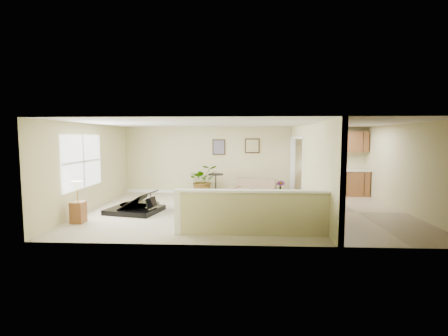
{
  "coord_description": "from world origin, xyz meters",
  "views": [
    {
      "loc": [
        -0.15,
        -9.17,
        2.1
      ],
      "look_at": [
        -0.63,
        0.4,
        1.2
      ],
      "focal_mm": 26.0,
      "sensor_mm": 36.0,
      "label": 1
    }
  ],
  "objects_px": {
    "piano": "(135,193)",
    "lamp_stand": "(78,205)",
    "piano_bench": "(186,202)",
    "small_plant": "(280,190)",
    "accent_table": "(216,182)",
    "palm_plant": "(203,181)",
    "loveseat": "(253,188)"
  },
  "relations": [
    {
      "from": "piano_bench",
      "to": "small_plant",
      "type": "xyz_separation_m",
      "value": [
        2.97,
        2.32,
        0.0
      ]
    },
    {
      "from": "loveseat",
      "to": "small_plant",
      "type": "bearing_deg",
      "value": 25.6
    },
    {
      "from": "piano_bench",
      "to": "loveseat",
      "type": "xyz_separation_m",
      "value": [
        2.0,
        2.26,
        0.07
      ]
    },
    {
      "from": "accent_table",
      "to": "lamp_stand",
      "type": "distance_m",
      "value": 4.99
    },
    {
      "from": "accent_table",
      "to": "palm_plant",
      "type": "relative_size",
      "value": 0.64
    },
    {
      "from": "lamp_stand",
      "to": "piano",
      "type": "bearing_deg",
      "value": 52.46
    },
    {
      "from": "small_plant",
      "to": "piano_bench",
      "type": "bearing_deg",
      "value": -142.04
    },
    {
      "from": "piano",
      "to": "lamp_stand",
      "type": "bearing_deg",
      "value": -115.32
    },
    {
      "from": "loveseat",
      "to": "palm_plant",
      "type": "bearing_deg",
      "value": -165.1
    },
    {
      "from": "piano_bench",
      "to": "small_plant",
      "type": "relative_size",
      "value": 1.27
    },
    {
      "from": "piano",
      "to": "piano_bench",
      "type": "xyz_separation_m",
      "value": [
        1.46,
        0.13,
        -0.29
      ]
    },
    {
      "from": "piano",
      "to": "small_plant",
      "type": "xyz_separation_m",
      "value": [
        4.43,
        2.44,
        -0.29
      ]
    },
    {
      "from": "piano",
      "to": "accent_table",
      "type": "distance_m",
      "value": 3.35
    },
    {
      "from": "loveseat",
      "to": "accent_table",
      "type": "distance_m",
      "value": 1.36
    },
    {
      "from": "accent_table",
      "to": "piano_bench",
      "type": "bearing_deg",
      "value": -105.15
    },
    {
      "from": "small_plant",
      "to": "lamp_stand",
      "type": "height_order",
      "value": "lamp_stand"
    },
    {
      "from": "loveseat",
      "to": "accent_table",
      "type": "relative_size",
      "value": 2.2
    },
    {
      "from": "small_plant",
      "to": "piano",
      "type": "bearing_deg",
      "value": -151.11
    },
    {
      "from": "loveseat",
      "to": "palm_plant",
      "type": "distance_m",
      "value": 1.82
    },
    {
      "from": "piano_bench",
      "to": "loveseat",
      "type": "distance_m",
      "value": 3.02
    },
    {
      "from": "piano_bench",
      "to": "palm_plant",
      "type": "bearing_deg",
      "value": 85.38
    },
    {
      "from": "palm_plant",
      "to": "lamp_stand",
      "type": "xyz_separation_m",
      "value": [
        -2.66,
        -3.92,
        -0.11
      ]
    },
    {
      "from": "loveseat",
      "to": "small_plant",
      "type": "xyz_separation_m",
      "value": [
        0.97,
        0.06,
        -0.07
      ]
    },
    {
      "from": "piano_bench",
      "to": "palm_plant",
      "type": "height_order",
      "value": "palm_plant"
    },
    {
      "from": "piano",
      "to": "piano_bench",
      "type": "relative_size",
      "value": 2.44
    },
    {
      "from": "accent_table",
      "to": "small_plant",
      "type": "relative_size",
      "value": 1.38
    },
    {
      "from": "loveseat",
      "to": "lamp_stand",
      "type": "xyz_separation_m",
      "value": [
        -4.45,
        -3.69,
        0.12
      ]
    },
    {
      "from": "piano",
      "to": "lamp_stand",
      "type": "relative_size",
      "value": 1.75
    },
    {
      "from": "accent_table",
      "to": "lamp_stand",
      "type": "xyz_separation_m",
      "value": [
        -3.13,
        -3.89,
        -0.08
      ]
    },
    {
      "from": "piano_bench",
      "to": "lamp_stand",
      "type": "distance_m",
      "value": 2.85
    },
    {
      "from": "piano",
      "to": "palm_plant",
      "type": "distance_m",
      "value": 3.1
    },
    {
      "from": "loveseat",
      "to": "piano_bench",
      "type": "bearing_deg",
      "value": -109.23
    }
  ]
}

